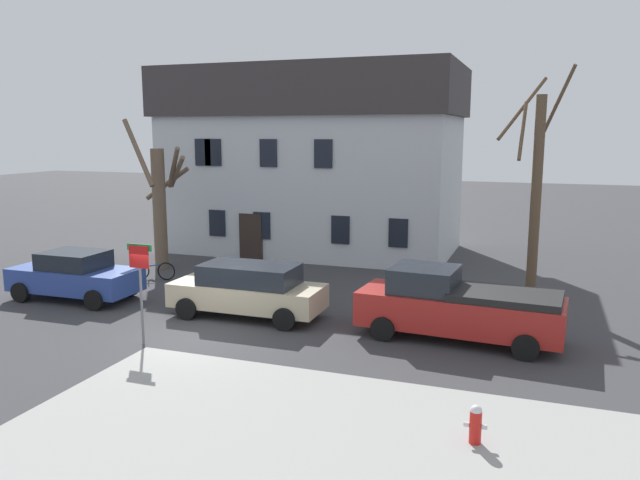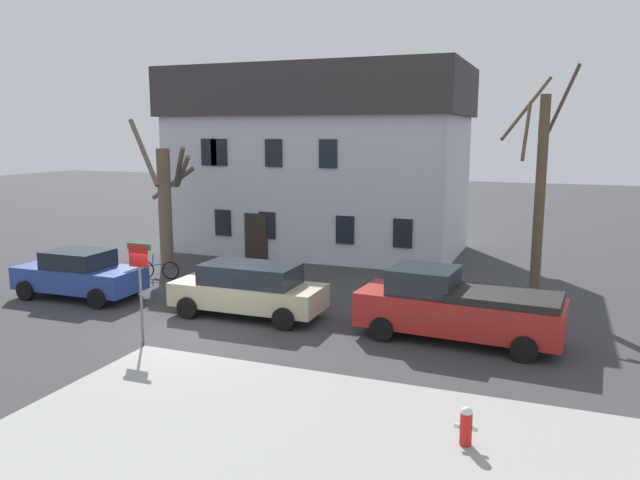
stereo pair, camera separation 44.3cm
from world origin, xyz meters
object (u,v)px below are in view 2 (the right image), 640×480
Objects in this scene: building_main at (319,159)px; pickup_truck_red at (456,307)px; bicycle_leaning at (158,270)px; car_blue_sedan at (79,274)px; street_sign_pole at (140,274)px; tree_bare_near at (165,201)px; fire_hydrant at (466,425)px; tree_bare_mid at (540,189)px; car_beige_wagon at (249,289)px.

pickup_truck_red is at bearing -53.10° from building_main.
bicycle_leaning is at bearing 165.47° from pickup_truck_red.
car_blue_sedan is 1.61× the size of street_sign_pole.
building_main reaches higher than tree_bare_near.
car_blue_sedan is 15.26m from fire_hydrant.
tree_bare_mid reaches higher than street_sign_pole.
tree_bare_near is at bearing 141.96° from car_beige_wagon.
building_main is 12.83m from car_blue_sedan.
car_beige_wagon is (6.60, -5.16, -1.96)m from tree_bare_near.
tree_bare_mid is (10.30, -6.04, -0.61)m from building_main.
fire_hydrant is at bearing -34.86° from bicycle_leaning.
fire_hydrant is (9.64, -17.39, -3.92)m from building_main.
tree_bare_near is 3.31m from bicycle_leaning.
bicycle_leaning is at bearing 122.61° from street_sign_pole.
building_main is 5.01× the size of street_sign_pole.
car_blue_sedan is at bearing 157.29° from fire_hydrant.
tree_bare_mid is at bearing 41.43° from street_sign_pole.
building_main is 1.76× the size of tree_bare_mid.
tree_bare_mid reaches higher than pickup_truck_red.
building_main reaches higher than tree_bare_mid.
bicycle_leaning reaches higher than fire_hydrant.
car_beige_wagon is at bearing 141.33° from fire_hydrant.
bicycle_leaning is at bearing 150.82° from car_beige_wagon.
street_sign_pole is 7.84m from bicycle_leaning.
fire_hydrant is (-0.66, -11.35, -3.31)m from tree_bare_mid.
car_beige_wagon reaches higher than bicycle_leaning.
street_sign_pole is at bearing -157.17° from pickup_truck_red.
tree_bare_near is 8.52× the size of fire_hydrant.
car_beige_wagon is 3.79m from street_sign_pole.
tree_bare_near is at bearing 141.62° from fire_hydrant.
tree_bare_mid reaches higher than bicycle_leaning.
street_sign_pole reaches higher than pickup_truck_red.
car_blue_sedan reaches higher than fire_hydrant.
tree_bare_near is 14.10m from pickup_truck_red.
tree_bare_near is at bearing 114.86° from bicycle_leaning.
building_main is 3.11× the size of car_blue_sedan.
building_main is at bearing 126.90° from pickup_truck_red.
building_main is 7.82m from tree_bare_near.
fire_hydrant is (7.55, -6.05, -0.38)m from car_beige_wagon.
tree_bare_near is 14.85m from tree_bare_mid.
pickup_truck_red is 7.73× the size of fire_hydrant.
car_blue_sedan is 3.46m from bicycle_leaning.
tree_bare_mid is 4.58× the size of bicycle_leaning.
car_blue_sedan reaches higher than car_beige_wagon.
tree_bare_mid is at bearing 32.86° from car_beige_wagon.
tree_bare_near is 8.61m from car_beige_wagon.
building_main is 2.22× the size of tree_bare_near.
car_beige_wagon is 9.68m from fire_hydrant.
tree_bare_near reaches higher than bicycle_leaning.
bicycle_leaning is at bearing 75.82° from car_blue_sedan.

